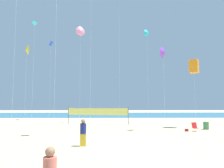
# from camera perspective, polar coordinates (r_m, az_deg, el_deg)

# --- Properties ---
(ground_plane) EXTENTS (120.00, 120.00, 0.00)m
(ground_plane) POSITION_cam_1_polar(r_m,az_deg,el_deg) (16.64, 0.45, -15.40)
(ground_plane) COLOR #D1BC89
(ocean_band) EXTENTS (120.00, 20.00, 0.01)m
(ocean_band) POSITION_cam_1_polar(r_m,az_deg,el_deg) (50.26, -0.42, -8.31)
(ocean_band) COLOR teal
(ocean_band) RESTS_ON ground
(beachgoer_navy_shirt) EXTENTS (0.43, 0.43, 1.86)m
(beachgoer_navy_shirt) POSITION_cam_1_polar(r_m,az_deg,el_deg) (15.05, -7.81, -12.63)
(beachgoer_navy_shirt) COLOR gold
(beachgoer_navy_shirt) RESTS_ON ground
(folding_beach_chair) EXTENTS (0.52, 0.65, 0.89)m
(folding_beach_chair) POSITION_cam_1_polar(r_m,az_deg,el_deg) (24.00, 21.49, -10.69)
(folding_beach_chair) COLOR red
(folding_beach_chair) RESTS_ON ground
(trash_barrel) EXTENTS (0.60, 0.60, 0.84)m
(trash_barrel) POSITION_cam_1_polar(r_m,az_deg,el_deg) (25.94, 24.13, -10.24)
(trash_barrel) COLOR #3F7F4C
(trash_barrel) RESTS_ON ground
(volleyball_net) EXTENTS (8.20, 1.24, 2.40)m
(volleyball_net) POSITION_cam_1_polar(r_m,az_deg,el_deg) (28.64, -3.87, -7.65)
(volleyball_net) COLOR #4C4C51
(volleyball_net) RESTS_ON ground
(beach_handbag) EXTENTS (0.34, 0.17, 0.27)m
(beach_handbag) POSITION_cam_1_polar(r_m,az_deg,el_deg) (23.49, 19.55, -11.69)
(beach_handbag) COLOR maroon
(beach_handbag) RESTS_ON ground
(kite_pink_delta) EXTENTS (1.36, 0.99, 13.96)m
(kite_pink_delta) POSITION_cam_1_polar(r_m,az_deg,el_deg) (31.69, -8.48, 13.98)
(kite_pink_delta) COLOR silver
(kite_pink_delta) RESTS_ON ground
(kite_violet_delta) EXTENTS (0.97, 1.19, 9.05)m
(kite_violet_delta) POSITION_cam_1_polar(r_m,az_deg,el_deg) (23.88, 13.78, 8.33)
(kite_violet_delta) COLOR silver
(kite_violet_delta) RESTS_ON ground
(kite_blue_tube) EXTENTS (1.09, 1.71, 13.32)m
(kite_blue_tube) POSITION_cam_1_polar(r_m,az_deg,el_deg) (38.50, -16.18, 10.41)
(kite_blue_tube) COLOR silver
(kite_blue_tube) RESTS_ON ground
(kite_orange_box) EXTENTS (1.36, 1.36, 8.09)m
(kite_orange_box) POSITION_cam_1_polar(r_m,az_deg,el_deg) (27.30, 21.29, 4.47)
(kite_orange_box) COLOR silver
(kite_orange_box) RESTS_ON ground
(kite_cyan_diamond) EXTENTS (0.60, 0.60, 13.84)m
(kite_cyan_diamond) POSITION_cam_1_polar(r_m,az_deg,el_deg) (31.13, -20.19, 14.79)
(kite_cyan_diamond) COLOR silver
(kite_cyan_diamond) RESTS_ON ground
(kite_cyan_delta) EXTENTS (1.16, 1.10, 15.18)m
(kite_cyan_delta) POSITION_cam_1_polar(r_m,az_deg,el_deg) (36.75, 9.47, 13.44)
(kite_cyan_delta) COLOR silver
(kite_cyan_delta) RESTS_ON ground
(kite_yellow_delta) EXTENTS (1.04, 1.38, 11.31)m
(kite_yellow_delta) POSITION_cam_1_polar(r_m,az_deg,el_deg) (33.31, -22.08, 8.60)
(kite_yellow_delta) COLOR silver
(kite_yellow_delta) RESTS_ON ground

